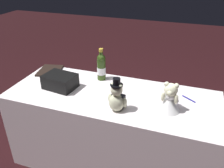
# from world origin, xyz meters

# --- Properties ---
(ground_plane) EXTENTS (12.00, 12.00, 0.00)m
(ground_plane) POSITION_xyz_m (0.00, 0.00, 0.00)
(ground_plane) COLOR black
(reception_table) EXTENTS (1.79, 0.72, 0.76)m
(reception_table) POSITION_xyz_m (0.00, 0.00, 0.38)
(reception_table) COLOR white
(reception_table) RESTS_ON ground_plane
(teddy_bear_groom) EXTENTS (0.15, 0.14, 0.27)m
(teddy_bear_groom) POSITION_xyz_m (-0.11, 0.20, 0.86)
(teddy_bear_groom) COLOR beige
(teddy_bear_groom) RESTS_ON reception_table
(teddy_bear_bride) EXTENTS (0.17, 0.22, 0.24)m
(teddy_bear_bride) POSITION_xyz_m (-0.48, 0.07, 0.86)
(teddy_bear_bride) COLOR white
(teddy_bear_bride) RESTS_ON reception_table
(champagne_bottle) EXTENTS (0.08, 0.08, 0.30)m
(champagne_bottle) POSITION_xyz_m (0.19, -0.24, 0.89)
(champagne_bottle) COLOR #2D4416
(champagne_bottle) RESTS_ON reception_table
(signing_pen) EXTENTS (0.12, 0.09, 0.01)m
(signing_pen) POSITION_xyz_m (-0.62, -0.13, 0.76)
(signing_pen) COLOR navy
(signing_pen) RESTS_ON reception_table
(gift_case_black) EXTENTS (0.29, 0.23, 0.12)m
(gift_case_black) POSITION_xyz_m (0.47, 0.04, 0.82)
(gift_case_black) COLOR black
(gift_case_black) RESTS_ON reception_table
(guestbook) EXTENTS (0.26, 0.31, 0.02)m
(guestbook) POSITION_xyz_m (0.75, -0.22, 0.77)
(guestbook) COLOR black
(guestbook) RESTS_ON reception_table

